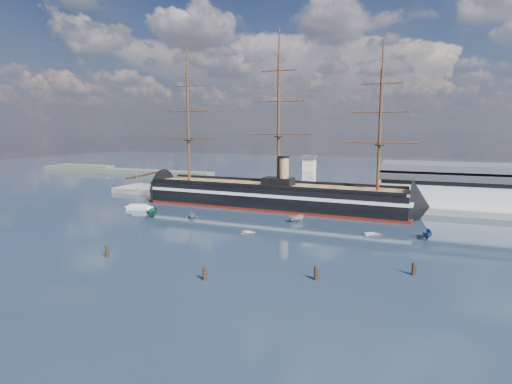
% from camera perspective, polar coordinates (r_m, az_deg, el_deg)
% --- Properties ---
extents(ground, '(600.00, 600.00, 0.00)m').
position_cam_1_polar(ground, '(123.54, 1.59, -3.86)').
color(ground, '#192333').
rests_on(ground, ground).
extents(quay, '(180.00, 18.00, 2.00)m').
position_cam_1_polar(quay, '(154.70, 9.82, -1.49)').
color(quay, slate).
rests_on(quay, ground).
extents(warehouse, '(63.00, 21.00, 11.60)m').
position_cam_1_polar(warehouse, '(154.73, 27.85, 0.65)').
color(warehouse, '#B7BABC').
rests_on(warehouse, ground).
extents(quay_tower, '(5.00, 5.00, 15.00)m').
position_cam_1_polar(quay_tower, '(152.12, 7.09, 2.11)').
color(quay_tower, silver).
rests_on(quay_tower, ground).
extents(shoreline, '(120.00, 10.00, 4.00)m').
position_cam_1_polar(shoreline, '(277.42, -18.77, 2.81)').
color(shoreline, '#3F4C38').
rests_on(shoreline, ground).
extents(warship, '(113.16, 19.46, 53.94)m').
position_cam_1_polar(warship, '(143.90, 1.54, -0.48)').
color(warship, black).
rests_on(warship, ground).
extents(sailboat, '(8.83, 3.77, 13.67)m').
position_cam_1_polar(sailboat, '(145.01, -15.26, -1.98)').
color(sailboat, silver).
rests_on(sailboat, ground).
extents(motorboat_a, '(8.24, 5.46, 3.10)m').
position_cam_1_polar(motorboat_a, '(132.17, -13.70, -3.29)').
color(motorboat_a, '#154C34').
rests_on(motorboat_a, ground).
extents(motorboat_b, '(1.89, 3.06, 1.33)m').
position_cam_1_polar(motorboat_b, '(108.00, -0.82, -5.65)').
color(motorboat_b, silver).
rests_on(motorboat_b, ground).
extents(motorboat_c, '(6.18, 5.20, 2.39)m').
position_cam_1_polar(motorboat_c, '(122.95, 5.44, -3.96)').
color(motorboat_c, gray).
rests_on(motorboat_c, ground).
extents(motorboat_d, '(6.81, 6.35, 2.39)m').
position_cam_1_polar(motorboat_d, '(128.42, -8.59, -3.48)').
color(motorboat_d, gray).
rests_on(motorboat_d, ground).
extents(motorboat_e, '(1.18, 2.89, 1.34)m').
position_cam_1_polar(motorboat_e, '(110.47, 15.42, -5.64)').
color(motorboat_e, white).
rests_on(motorboat_e, ground).
extents(motorboat_f, '(6.76, 2.88, 2.64)m').
position_cam_1_polar(motorboat_f, '(111.46, 21.82, -5.82)').
color(motorboat_f, navy).
rests_on(motorboat_f, ground).
extents(piling_near_left, '(0.64, 0.64, 3.28)m').
position_cam_1_polar(piling_near_left, '(94.38, -19.26, -8.21)').
color(piling_near_left, black).
rests_on(piling_near_left, ground).
extents(piling_near_mid, '(0.64, 0.64, 2.99)m').
position_cam_1_polar(piling_near_mid, '(77.04, -6.90, -11.55)').
color(piling_near_mid, black).
rests_on(piling_near_mid, ground).
extents(piling_near_right, '(0.64, 0.64, 3.17)m').
position_cam_1_polar(piling_near_right, '(77.24, 7.94, -11.52)').
color(piling_near_right, black).
rests_on(piling_near_right, ground).
extents(piling_far_right, '(0.64, 0.64, 3.07)m').
position_cam_1_polar(piling_far_right, '(83.86, 20.20, -10.35)').
color(piling_far_right, black).
rests_on(piling_far_right, ground).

